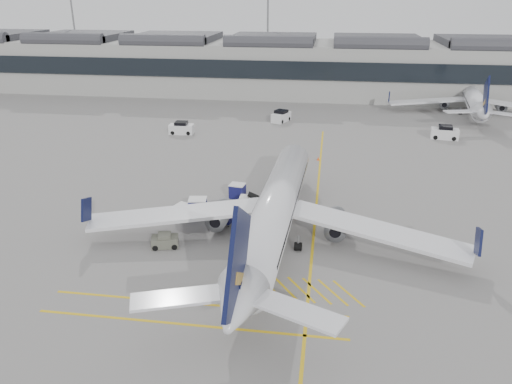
# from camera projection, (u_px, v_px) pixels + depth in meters

# --- Properties ---
(ground) EXTENTS (220.00, 220.00, 0.00)m
(ground) POSITION_uv_depth(u_px,v_px,m) (204.00, 240.00, 46.08)
(ground) COLOR gray
(ground) RESTS_ON ground
(terminal) EXTENTS (200.00, 20.45, 12.40)m
(terminal) POSITION_uv_depth(u_px,v_px,m) (282.00, 65.00, 109.71)
(terminal) COLOR #9E9E99
(terminal) RESTS_ON ground
(light_masts) EXTENTS (113.00, 0.60, 25.45)m
(light_masts) POSITION_uv_depth(u_px,v_px,m) (282.00, 21.00, 119.70)
(light_masts) COLOR slate
(light_masts) RESTS_ON ground
(apron_markings) EXTENTS (0.25, 60.00, 0.01)m
(apron_markings) POSITION_uv_depth(u_px,v_px,m) (317.00, 203.00, 53.89)
(apron_markings) COLOR gold
(apron_markings) RESTS_ON ground
(airliner_main) EXTENTS (34.36, 37.59, 9.99)m
(airliner_main) POSITION_uv_depth(u_px,v_px,m) (275.00, 210.00, 45.06)
(airliner_main) COLOR silver
(airliner_main) RESTS_ON ground
(airliner_far) EXTENTS (30.89, 33.96, 9.06)m
(airliner_far) POSITION_uv_depth(u_px,v_px,m) (474.00, 99.00, 92.48)
(airliner_far) COLOR silver
(airliner_far) RESTS_ON ground
(belt_loader) EXTENTS (4.55, 1.58, 1.87)m
(belt_loader) POSITION_uv_depth(u_px,v_px,m) (253.00, 205.00, 52.09)
(belt_loader) COLOR silver
(belt_loader) RESTS_ON ground
(baggage_cart_a) EXTENTS (1.91, 1.72, 1.68)m
(baggage_cart_a) POSITION_uv_depth(u_px,v_px,m) (225.00, 215.00, 48.91)
(baggage_cart_a) COLOR gray
(baggage_cart_a) RESTS_ON ground
(baggage_cart_b) EXTENTS (1.92, 1.67, 1.81)m
(baggage_cart_b) POSITION_uv_depth(u_px,v_px,m) (237.00, 191.00, 54.54)
(baggage_cart_b) COLOR gray
(baggage_cart_b) RESTS_ON ground
(baggage_cart_c) EXTENTS (2.11, 1.82, 2.00)m
(baggage_cart_c) POSITION_uv_depth(u_px,v_px,m) (198.00, 207.00, 50.28)
(baggage_cart_c) COLOR gray
(baggage_cart_c) RESTS_ON ground
(baggage_cart_d) EXTENTS (1.90, 1.74, 1.64)m
(baggage_cart_d) POSITION_uv_depth(u_px,v_px,m) (184.00, 212.00, 49.77)
(baggage_cart_d) COLOR gray
(baggage_cart_d) RESTS_ON ground
(ramp_agent_a) EXTENTS (0.68, 0.61, 1.56)m
(ramp_agent_a) POSITION_uv_depth(u_px,v_px,m) (293.00, 205.00, 51.59)
(ramp_agent_a) COLOR #E23F0B
(ramp_agent_a) RESTS_ON ground
(ramp_agent_b) EXTENTS (1.04, 1.03, 1.69)m
(ramp_agent_b) POSITION_uv_depth(u_px,v_px,m) (271.00, 210.00, 50.29)
(ramp_agent_b) COLOR #DD570B
(ramp_agent_b) RESTS_ON ground
(pushback_tug) EXTENTS (2.62, 1.98, 1.31)m
(pushback_tug) POSITION_uv_depth(u_px,v_px,m) (165.00, 241.00, 44.58)
(pushback_tug) COLOR #5A5B4D
(pushback_tug) RESTS_ON ground
(safety_cone_nose) EXTENTS (0.36, 0.36, 0.51)m
(safety_cone_nose) POSITION_uv_depth(u_px,v_px,m) (318.00, 158.00, 67.49)
(safety_cone_nose) COLOR #F24C0A
(safety_cone_nose) RESTS_ON ground
(safety_cone_engine) EXTENTS (0.37, 0.37, 0.52)m
(safety_cone_engine) POSITION_uv_depth(u_px,v_px,m) (325.00, 216.00, 50.38)
(safety_cone_engine) COLOR #F24C0A
(safety_cone_engine) RESTS_ON ground
(service_van_left) EXTENTS (3.90, 2.10, 1.96)m
(service_van_left) POSITION_uv_depth(u_px,v_px,m) (181.00, 128.00, 79.82)
(service_van_left) COLOR silver
(service_van_left) RESTS_ON ground
(service_van_mid) EXTENTS (3.32, 4.39, 2.02)m
(service_van_mid) POSITION_uv_depth(u_px,v_px,m) (281.00, 116.00, 87.23)
(service_van_mid) COLOR silver
(service_van_mid) RESTS_ON ground
(service_van_right) EXTENTS (4.28, 2.52, 2.08)m
(service_van_right) POSITION_uv_depth(u_px,v_px,m) (445.00, 133.00, 77.08)
(service_van_right) COLOR silver
(service_van_right) RESTS_ON ground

